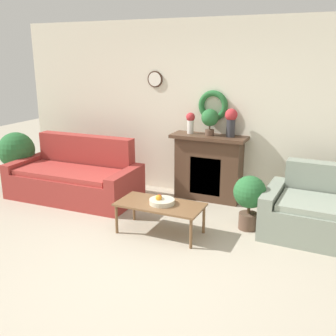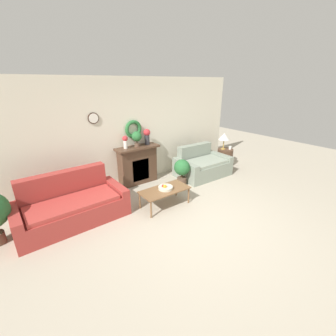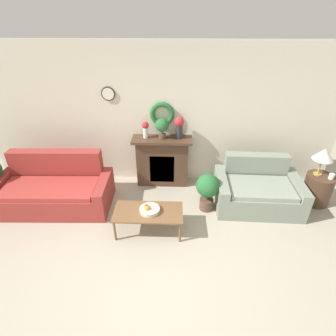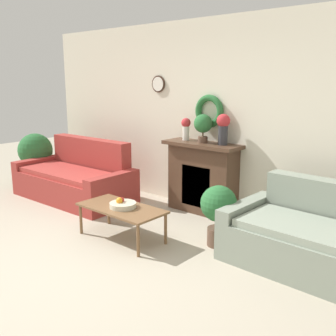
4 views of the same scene
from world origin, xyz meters
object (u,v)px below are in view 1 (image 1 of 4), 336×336
object	(u,v)px
couch_left	(76,178)
loveseat_right	(327,214)
potted_plant_floor_by_loveseat	(250,196)
vase_on_mantel_left	(190,121)
fireplace	(209,167)
potted_plant_floor_by_couch	(17,152)
potted_plant_on_mantel	(210,119)
fruit_bowl	(162,201)
vase_on_mantel_right	(231,120)
coffee_table	(160,206)

from	to	relation	value
couch_left	loveseat_right	bearing A→B (deg)	0.50
potted_plant_floor_by_loveseat	vase_on_mantel_left	bearing A→B (deg)	143.67
fireplace	loveseat_right	bearing A→B (deg)	-20.17
loveseat_right	vase_on_mantel_left	distance (m)	2.35
potted_plant_floor_by_couch	potted_plant_on_mantel	bearing A→B (deg)	12.86
fruit_bowl	potted_plant_on_mantel	bearing A→B (deg)	84.60
fireplace	vase_on_mantel_left	world-z (taller)	vase_on_mantel_left
couch_left	potted_plant_floor_by_loveseat	xyz separation A→B (m)	(2.76, -0.06, 0.13)
fireplace	loveseat_right	world-z (taller)	fireplace
loveseat_right	vase_on_mantel_left	xyz separation A→B (m)	(-2.06, 0.65, 0.91)
potted_plant_floor_by_couch	loveseat_right	bearing A→B (deg)	1.05
potted_plant_floor_by_loveseat	loveseat_right	bearing A→B (deg)	11.61
vase_on_mantel_right	loveseat_right	bearing A→B (deg)	-24.36
couch_left	potted_plant_floor_by_couch	bearing A→B (deg)	176.55
vase_on_mantel_right	potted_plant_floor_by_couch	xyz separation A→B (m)	(-3.47, -0.74, -0.65)
vase_on_mantel_left	potted_plant_floor_by_couch	distance (m)	2.99
fireplace	potted_plant_floor_by_couch	size ratio (longest dim) A/B	1.23
coffee_table	potted_plant_floor_by_couch	bearing A→B (deg)	167.08
couch_left	fruit_bowl	bearing A→B (deg)	-21.30
potted_plant_floor_by_couch	fireplace	bearing A→B (deg)	13.12
loveseat_right	potted_plant_floor_by_loveseat	distance (m)	0.95
couch_left	fireplace	bearing A→B (deg)	20.40
vase_on_mantel_left	coffee_table	bearing A→B (deg)	-83.56
fruit_bowl	potted_plant_floor_by_couch	world-z (taller)	potted_plant_floor_by_couch
loveseat_right	vase_on_mantel_left	size ratio (longest dim) A/B	4.73
fruit_bowl	potted_plant_floor_by_couch	distance (m)	3.10
vase_on_mantel_right	fireplace	bearing A→B (deg)	-178.98
fireplace	vase_on_mantel_right	size ratio (longest dim) A/B	2.76
couch_left	potted_plant_on_mantel	distance (m)	2.28
fruit_bowl	vase_on_mantel_left	size ratio (longest dim) A/B	0.99
vase_on_mantel_left	potted_plant_floor_by_couch	world-z (taller)	vase_on_mantel_left
coffee_table	vase_on_mantel_right	distance (m)	1.75
potted_plant_on_mantel	potted_plant_floor_by_couch	world-z (taller)	potted_plant_on_mantel
potted_plant_on_mantel	potted_plant_floor_by_loveseat	size ratio (longest dim) A/B	0.55
loveseat_right	vase_on_mantel_right	world-z (taller)	vase_on_mantel_right
potted_plant_on_mantel	potted_plant_floor_by_couch	distance (m)	3.30
fruit_bowl	potted_plant_floor_by_couch	xyz separation A→B (m)	(-3.02, 0.69, 0.17)
fireplace	vase_on_mantel_right	distance (m)	0.81
coffee_table	potted_plant_floor_by_loveseat	xyz separation A→B (m)	(0.98, 0.59, 0.08)
coffee_table	vase_on_mantel_right	xyz separation A→B (m)	(0.47, 1.43, 0.89)
potted_plant_on_mantel	potted_plant_floor_by_couch	xyz separation A→B (m)	(-3.15, -0.72, -0.66)
fruit_bowl	potted_plant_floor_by_couch	bearing A→B (deg)	167.20
fruit_bowl	coffee_table	bearing A→B (deg)	-173.73
couch_left	potted_plant_on_mantel	bearing A→B (deg)	19.99
couch_left	potted_plant_on_mantel	size ratio (longest dim) A/B	5.17
fireplace	vase_on_mantel_right	xyz separation A→B (m)	(0.32, 0.01, 0.74)
couch_left	potted_plant_floor_by_couch	xyz separation A→B (m)	(-1.23, 0.04, 0.29)
vase_on_mantel_right	potted_plant_floor_by_loveseat	world-z (taller)	vase_on_mantel_right
vase_on_mantel_right	coffee_table	bearing A→B (deg)	-108.15
fireplace	vase_on_mantel_right	world-z (taller)	vase_on_mantel_right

